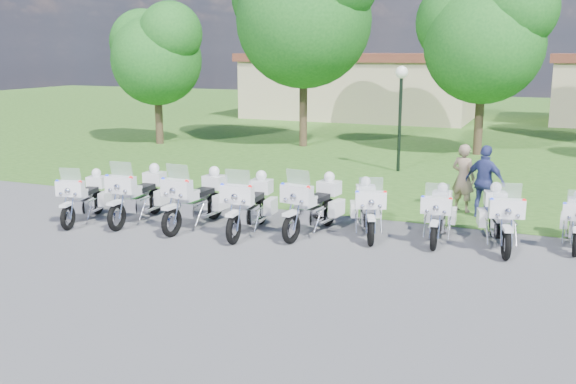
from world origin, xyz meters
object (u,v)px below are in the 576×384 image
at_px(motorcycle_4, 314,204).
at_px(motorcycle_7, 500,217).
at_px(motorcycle_0, 85,196).
at_px(motorcycle_1, 139,194).
at_px(motorcycle_5, 368,208).
at_px(bystander_c, 485,182).
at_px(bystander_a, 463,178).
at_px(lamp_post, 401,92).
at_px(motorcycle_3, 250,204).
at_px(motorcycle_2, 197,198).
at_px(motorcycle_6, 439,214).

distance_m(motorcycle_4, motorcycle_7, 4.26).
xyz_separation_m(motorcycle_0, motorcycle_7, (10.07, 1.79, 0.04)).
xyz_separation_m(motorcycle_1, motorcycle_7, (8.76, 1.26, -0.03)).
bearing_deg(motorcycle_5, motorcycle_7, 163.63).
xyz_separation_m(motorcycle_7, bystander_c, (-0.60, 2.45, 0.29)).
relative_size(motorcycle_0, bystander_a, 1.19).
xyz_separation_m(lamp_post, bystander_c, (3.59, -5.66, -1.92)).
xyz_separation_m(motorcycle_0, bystander_c, (9.47, 4.24, 0.33)).
height_order(motorcycle_3, motorcycle_7, motorcycle_3).
distance_m(motorcycle_0, motorcycle_2, 3.03).
distance_m(motorcycle_7, bystander_a, 3.16).
relative_size(motorcycle_7, bystander_c, 1.23).
height_order(motorcycle_6, bystander_c, bystander_c).
relative_size(motorcycle_6, bystander_c, 1.15).
bearing_deg(motorcycle_0, motorcycle_7, 177.07).
relative_size(motorcycle_6, lamp_post, 0.58).
bearing_deg(motorcycle_5, bystander_a, -140.15).
height_order(motorcycle_2, lamp_post, lamp_post).
height_order(motorcycle_7, lamp_post, lamp_post).
bearing_deg(motorcycle_4, motorcycle_3, 29.04).
bearing_deg(motorcycle_4, motorcycle_5, -153.80).
bearing_deg(motorcycle_4, bystander_c, -131.11).
bearing_deg(motorcycle_2, motorcycle_4, -164.58).
relative_size(motorcycle_0, motorcycle_4, 0.89).
height_order(motorcycle_3, bystander_a, bystander_a).
bearing_deg(bystander_a, motorcycle_7, 134.32).
bearing_deg(bystander_c, bystander_a, -12.21).
bearing_deg(motorcycle_1, bystander_c, -158.89).
distance_m(lamp_post, bystander_a, 6.30).
height_order(motorcycle_0, motorcycle_7, motorcycle_7).
bearing_deg(bystander_a, motorcycle_3, 63.99).
relative_size(motorcycle_2, bystander_c, 1.33).
distance_m(motorcycle_2, motorcycle_5, 4.23).
distance_m(lamp_post, bystander_c, 6.97).
xyz_separation_m(motorcycle_4, motorcycle_6, (2.87, 0.60, -0.08)).
relative_size(motorcycle_0, bystander_c, 1.16).
relative_size(motorcycle_3, motorcycle_7, 1.07).
bearing_deg(motorcycle_2, bystander_c, -146.63).
relative_size(motorcycle_2, motorcycle_5, 1.16).
distance_m(motorcycle_2, motorcycle_6, 5.88).
xyz_separation_m(motorcycle_1, motorcycle_5, (5.77, 1.05, -0.06)).
bearing_deg(motorcycle_6, motorcycle_1, 5.56).
bearing_deg(bystander_a, motorcycle_0, 49.72).
distance_m(bystander_a, bystander_c, 0.76).
bearing_deg(motorcycle_5, motorcycle_1, -10.05).
bearing_deg(motorcycle_7, motorcycle_1, -5.39).
relative_size(motorcycle_7, bystander_a, 1.27).
distance_m(motorcycle_3, motorcycle_7, 5.77).
distance_m(motorcycle_6, bystander_a, 2.92).
xyz_separation_m(motorcycle_2, motorcycle_3, (1.45, 0.04, -0.01)).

